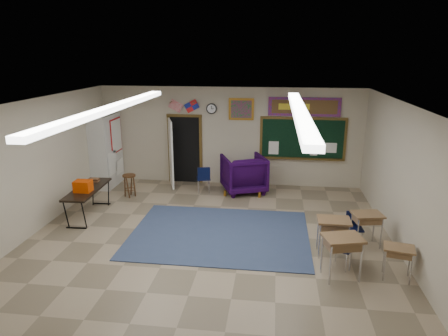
# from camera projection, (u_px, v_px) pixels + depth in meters

# --- Properties ---
(floor) EXTENTS (9.00, 9.00, 0.00)m
(floor) POSITION_uv_depth(u_px,v_px,m) (205.00, 250.00, 8.35)
(floor) COLOR gray
(floor) RESTS_ON ground
(back_wall) EXTENTS (8.00, 0.04, 3.00)m
(back_wall) POSITION_uv_depth(u_px,v_px,m) (230.00, 137.00, 12.22)
(back_wall) COLOR #B2A591
(back_wall) RESTS_ON floor
(front_wall) EXTENTS (8.00, 0.04, 3.00)m
(front_wall) POSITION_uv_depth(u_px,v_px,m) (118.00, 334.00, 3.65)
(front_wall) COLOR #B2A591
(front_wall) RESTS_ON floor
(left_wall) EXTENTS (0.04, 9.00, 3.00)m
(left_wall) POSITION_uv_depth(u_px,v_px,m) (18.00, 175.00, 8.42)
(left_wall) COLOR #B2A591
(left_wall) RESTS_ON floor
(right_wall) EXTENTS (0.04, 9.00, 3.00)m
(right_wall) POSITION_uv_depth(u_px,v_px,m) (415.00, 191.00, 7.44)
(right_wall) COLOR #B2A591
(right_wall) RESTS_ON floor
(ceiling) EXTENTS (8.00, 9.00, 0.04)m
(ceiling) POSITION_uv_depth(u_px,v_px,m) (203.00, 106.00, 7.51)
(ceiling) COLOR beige
(ceiling) RESTS_ON back_wall
(area_rug) EXTENTS (4.00, 3.00, 0.02)m
(area_rug) POSITION_uv_depth(u_px,v_px,m) (220.00, 234.00, 9.09)
(area_rug) COLOR navy
(area_rug) RESTS_ON floor
(fluorescent_strips) EXTENTS (3.86, 6.00, 0.10)m
(fluorescent_strips) POSITION_uv_depth(u_px,v_px,m) (203.00, 110.00, 7.53)
(fluorescent_strips) COLOR white
(fluorescent_strips) RESTS_ON ceiling
(doorway) EXTENTS (1.10, 0.89, 2.16)m
(doorway) POSITION_uv_depth(u_px,v_px,m) (181.00, 150.00, 12.38)
(doorway) COLOR black
(doorway) RESTS_ON back_wall
(chalkboard) EXTENTS (2.55, 0.14, 1.30)m
(chalkboard) POSITION_uv_depth(u_px,v_px,m) (303.00, 140.00, 11.92)
(chalkboard) COLOR brown
(chalkboard) RESTS_ON back_wall
(bulletin_board) EXTENTS (2.10, 0.05, 0.55)m
(bulletin_board) POSITION_uv_depth(u_px,v_px,m) (304.00, 107.00, 11.65)
(bulletin_board) COLOR red
(bulletin_board) RESTS_ON back_wall
(framed_art_print) EXTENTS (0.75, 0.05, 0.65)m
(framed_art_print) POSITION_uv_depth(u_px,v_px,m) (241.00, 109.00, 11.91)
(framed_art_print) COLOR #9F691E
(framed_art_print) RESTS_ON back_wall
(wall_clock) EXTENTS (0.32, 0.05, 0.32)m
(wall_clock) POSITION_uv_depth(u_px,v_px,m) (212.00, 109.00, 12.02)
(wall_clock) COLOR black
(wall_clock) RESTS_ON back_wall
(wall_flags) EXTENTS (1.16, 0.06, 0.70)m
(wall_flags) POSITION_uv_depth(u_px,v_px,m) (184.00, 104.00, 12.06)
(wall_flags) COLOR red
(wall_flags) RESTS_ON back_wall
(storage_cabinet) EXTENTS (0.59, 1.25, 2.20)m
(storage_cabinet) POSITION_uv_depth(u_px,v_px,m) (106.00, 151.00, 12.17)
(storage_cabinet) COLOR silver
(storage_cabinet) RESTS_ON floor
(wingback_armchair) EXTENTS (1.52, 1.54, 1.09)m
(wingback_armchair) POSITION_uv_depth(u_px,v_px,m) (244.00, 174.00, 11.74)
(wingback_armchair) COLOR #1E0430
(wingback_armchair) RESTS_ON floor
(student_chair_reading) EXTENTS (0.49, 0.49, 0.81)m
(student_chair_reading) POSITION_uv_depth(u_px,v_px,m) (203.00, 179.00, 11.72)
(student_chair_reading) COLOR black
(student_chair_reading) RESTS_ON floor
(student_chair_desk_a) EXTENTS (0.52, 0.52, 0.78)m
(student_chair_desk_a) POSITION_uv_depth(u_px,v_px,m) (342.00, 249.00, 7.59)
(student_chair_desk_a) COLOR black
(student_chair_desk_a) RESTS_ON floor
(student_chair_desk_b) EXTENTS (0.38, 0.38, 0.71)m
(student_chair_desk_b) POSITION_uv_depth(u_px,v_px,m) (354.00, 229.00, 8.51)
(student_chair_desk_b) COLOR black
(student_chair_desk_b) RESTS_ON floor
(student_desk_front_left) EXTENTS (0.65, 0.49, 0.78)m
(student_desk_front_left) POSITION_uv_depth(u_px,v_px,m) (333.00, 235.00, 8.05)
(student_desk_front_left) COLOR brown
(student_desk_front_left) RESTS_ON floor
(student_desk_front_right) EXTENTS (0.69, 0.57, 0.73)m
(student_desk_front_right) POSITION_uv_depth(u_px,v_px,m) (366.00, 228.00, 8.44)
(student_desk_front_right) COLOR brown
(student_desk_front_right) RESTS_ON floor
(student_desk_back_left) EXTENTS (0.79, 0.67, 0.82)m
(student_desk_back_left) POSITION_uv_depth(u_px,v_px,m) (341.00, 255.00, 7.21)
(student_desk_back_left) COLOR brown
(student_desk_back_left) RESTS_ON floor
(student_desk_back_right) EXTENTS (0.60, 0.50, 0.63)m
(student_desk_back_right) POSITION_uv_depth(u_px,v_px,m) (398.00, 261.00, 7.21)
(student_desk_back_right) COLOR brown
(student_desk_back_right) RESTS_ON floor
(folding_table) EXTENTS (0.67, 1.79, 1.01)m
(folding_table) POSITION_uv_depth(u_px,v_px,m) (89.00, 201.00, 10.00)
(folding_table) COLOR black
(folding_table) RESTS_ON floor
(wooden_stool) EXTENTS (0.37, 0.37, 0.65)m
(wooden_stool) POSITION_uv_depth(u_px,v_px,m) (130.00, 185.00, 11.37)
(wooden_stool) COLOR #533319
(wooden_stool) RESTS_ON floor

